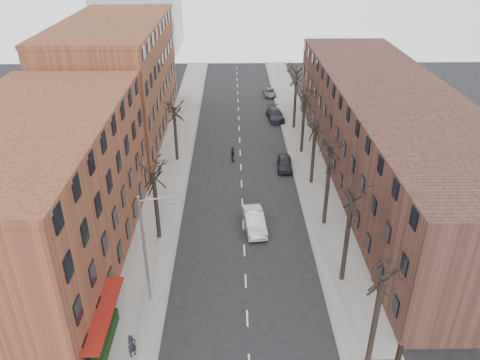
{
  "coord_description": "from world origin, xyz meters",
  "views": [
    {
      "loc": [
        -0.95,
        -16.7,
        24.57
      ],
      "look_at": [
        -0.28,
        21.44,
        4.0
      ],
      "focal_mm": 35.0,
      "sensor_mm": 36.0,
      "label": 1
    }
  ],
  "objects_px": {
    "parked_car_mid": "(275,114)",
    "pedestrian_a": "(132,346)",
    "silver_sedan": "(254,221)",
    "parked_car_near": "(285,163)"
  },
  "relations": [
    {
      "from": "parked_car_mid",
      "to": "pedestrian_a",
      "type": "bearing_deg",
      "value": -112.15
    },
    {
      "from": "silver_sedan",
      "to": "parked_car_near",
      "type": "distance_m",
      "value": 12.83
    },
    {
      "from": "silver_sedan",
      "to": "pedestrian_a",
      "type": "height_order",
      "value": "pedestrian_a"
    },
    {
      "from": "parked_car_near",
      "to": "pedestrian_a",
      "type": "relative_size",
      "value": 2.4
    },
    {
      "from": "silver_sedan",
      "to": "parked_car_mid",
      "type": "relative_size",
      "value": 0.95
    },
    {
      "from": "parked_car_near",
      "to": "parked_car_mid",
      "type": "xyz_separation_m",
      "value": [
        0.24,
        15.93,
        0.06
      ]
    },
    {
      "from": "silver_sedan",
      "to": "pedestrian_a",
      "type": "xyz_separation_m",
      "value": [
        -8.5,
        -14.64,
        0.19
      ]
    },
    {
      "from": "parked_car_mid",
      "to": "pedestrian_a",
      "type": "relative_size",
      "value": 3.07
    },
    {
      "from": "silver_sedan",
      "to": "pedestrian_a",
      "type": "relative_size",
      "value": 2.9
    },
    {
      "from": "parked_car_near",
      "to": "pedestrian_a",
      "type": "distance_m",
      "value": 29.61
    }
  ]
}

